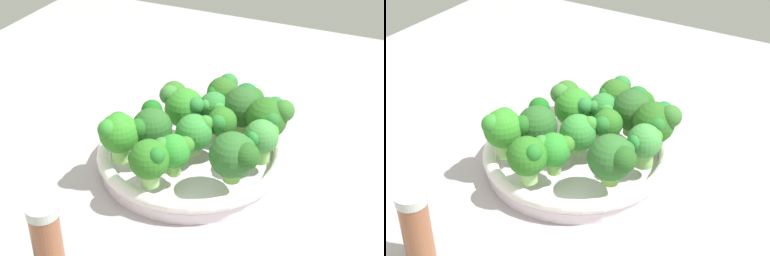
{
  "view_description": "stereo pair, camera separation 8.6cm",
  "coord_description": "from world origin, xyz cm",
  "views": [
    {
      "loc": [
        -62.88,
        -27.76,
        52.19
      ],
      "look_at": [
        3.77,
        2.5,
        6.76
      ],
      "focal_mm": 54.99,
      "sensor_mm": 36.0,
      "label": 1
    },
    {
      "loc": [
        -58.87,
        -35.37,
        52.19
      ],
      "look_at": [
        3.77,
        2.5,
        6.76
      ],
      "focal_mm": 54.99,
      "sensor_mm": 36.0,
      "label": 2
    }
  ],
  "objects": [
    {
      "name": "ground_plane",
      "position": [
        0.0,
        0.0,
        -1.25
      ],
      "size": [
        130.0,
        130.0,
        2.5
      ],
      "primitive_type": "cube",
      "color": "#ABA2A7"
    },
    {
      "name": "bowl",
      "position": [
        3.77,
        2.5,
        1.92
      ],
      "size": [
        28.49,
        28.49,
        3.76
      ],
      "color": "white",
      "rests_on": "ground_plane"
    },
    {
      "name": "broccoli_floret_0",
      "position": [
        7.71,
        5.8,
        7.61
      ],
      "size": [
        6.19,
        7.72,
        6.8
      ],
      "color": "#94C260",
      "rests_on": "bowl"
    },
    {
      "name": "broccoli_floret_1",
      "position": [
        -3.88,
        1.9,
        7.57
      ],
      "size": [
        4.84,
        5.18,
        6.13
      ],
      "color": "#84C55A",
      "rests_on": "bowl"
    },
    {
      "name": "broccoli_floret_2",
      "position": [
        2.22,
        1.33,
        7.35
      ],
      "size": [
        5.61,
        5.41,
        6.25
      ],
      "color": "#87B05C",
      "rests_on": "bowl"
    },
    {
      "name": "broccoli_floret_3",
      "position": [
        4.22,
        -7.98,
        7.5
      ],
      "size": [
        5.08,
        4.91,
        6.42
      ],
      "color": "#81C15F",
      "rests_on": "bowl"
    },
    {
      "name": "broccoli_floret_4",
      "position": [
        5.3,
        -1.5,
        7.91
      ],
      "size": [
        5.18,
        4.4,
        6.42
      ],
      "color": "#85C357",
      "rests_on": "bowl"
    },
    {
      "name": "broccoli_floret_5",
      "position": [
        -3.85,
        10.42,
        8.26
      ],
      "size": [
        6.38,
        5.71,
        7.38
      ],
      "color": "#91D16A",
      "rests_on": "bowl"
    },
    {
      "name": "broccoli_floret_6",
      "position": [
        10.69,
        8.78,
        7.19
      ],
      "size": [
        4.76,
        4.24,
        5.79
      ],
      "color": "#8BC35B",
      "rests_on": "bowl"
    },
    {
      "name": "broccoli_floret_7",
      "position": [
        13.4,
        1.49,
        8.09
      ],
      "size": [
        5.58,
        5.23,
        7.06
      ],
      "color": "#91C861",
      "rests_on": "bowl"
    },
    {
      "name": "broccoli_floret_8",
      "position": [
        0.01,
        7.31,
        7.87
      ],
      "size": [
        7.5,
        5.89,
        7.08
      ],
      "color": "#9CD571",
      "rests_on": "bowl"
    },
    {
      "name": "broccoli_floret_9",
      "position": [
        -1.77,
        -6.4,
        7.93
      ],
      "size": [
        6.58,
        7.14,
        7.24
      ],
      "color": "#92CD5B",
      "rests_on": "bowl"
    },
    {
      "name": "broccoli_floret_10",
      "position": [
        9.03,
        1.29,
        7.55
      ],
      "size": [
        4.72,
        4.54,
        6.37
      ],
      "color": "#7AC357",
      "rests_on": "bowl"
    },
    {
      "name": "broccoli_floret_11",
      "position": [
        11.42,
        -2.85,
        7.99
      ],
      "size": [
        6.81,
        6.29,
        7.21
      ],
      "color": "#9BCE6D",
      "rests_on": "bowl"
    },
    {
      "name": "broccoli_floret_12",
      "position": [
        -7.4,
        3.71,
        7.75
      ],
      "size": [
        5.46,
        5.46,
        6.81
      ],
      "color": "#96CE71",
      "rests_on": "bowl"
    },
    {
      "name": "broccoli_floret_13",
      "position": [
        9.32,
        -7.42,
        8.02
      ],
      "size": [
        6.44,
        7.05,
        7.23
      ],
      "color": "#93D461",
      "rests_on": "bowl"
    },
    {
      "name": "pepper_shaker",
      "position": [
        -23.16,
        8.88,
        5.05
      ],
      "size": [
        3.76,
        3.76,
        9.99
      ],
      "color": "brown",
      "rests_on": "ground_plane"
    }
  ]
}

